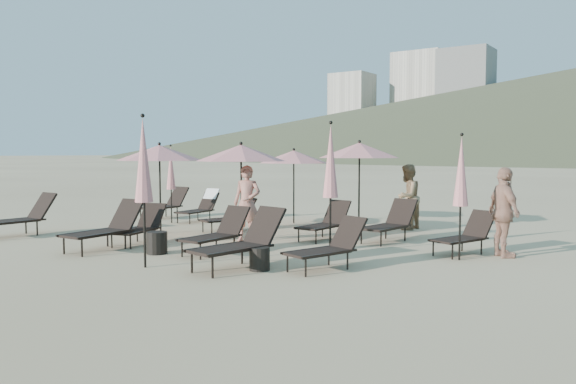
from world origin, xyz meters
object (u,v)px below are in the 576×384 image
Objects in this scene: lounger_8 at (230,216)px; umbrella_closed_2 at (171,168)px; lounger_5 at (328,246)px; lounger_7 at (201,206)px; beachgoer_b at (407,197)px; lounger_3 at (217,232)px; lounger_4 at (241,241)px; umbrella_closed_3 at (331,162)px; lounger_0 at (20,216)px; umbrella_open_3 at (359,150)px; side_table_1 at (260,259)px; umbrella_open_1 at (241,153)px; lounger_2 at (140,226)px; umbrella_open_2 at (294,157)px; umbrella_closed_0 at (143,161)px; lounger_1 at (106,227)px; lounger_9 at (325,222)px; umbrella_open_0 at (159,153)px; beachgoer_c at (504,212)px; lounger_6 at (165,204)px; beachgoer_a at (247,203)px; lounger_10 at (390,222)px; umbrella_closed_1 at (461,172)px; lounger_11 at (465,234)px; side_table_0 at (157,243)px.

umbrella_closed_2 is at bearing -169.62° from lounger_8.
lounger_7 reaches higher than lounger_5.
lounger_3 is at bearing -15.23° from beachgoer_b.
umbrella_closed_3 reaches higher than lounger_4.
umbrella_open_3 is (6.45, 5.89, 1.66)m from lounger_0.
lounger_3 is 3.95× the size of side_table_1.
umbrella_open_1 is 5.70× the size of side_table_1.
umbrella_open_2 reaches higher than lounger_2.
umbrella_open_1 is 3.75m from umbrella_closed_0.
lounger_1 is 1.13× the size of lounger_2.
lounger_9 is (6.61, 3.83, -0.07)m from lounger_0.
umbrella_open_1 is 0.97× the size of umbrella_open_3.
umbrella_open_0 is (-0.85, 1.41, 1.67)m from lounger_2.
lounger_4 is at bearing 94.51° from beachgoer_c.
lounger_5 is 9.19m from lounger_6.
lounger_8 is at bearing 123.51° from beachgoer_a.
umbrella_open_1 is 4.80m from beachgoer_b.
lounger_2 is at bearing -48.32° from lounger_6.
umbrella_closed_3 reaches higher than lounger_6.
beachgoer_b is at bearing 31.74° from umbrella_open_3.
lounger_3 is 0.93× the size of lounger_10.
umbrella_closed_1 is 1.06× the size of umbrella_closed_2.
lounger_3 is at bearing -36.43° from lounger_8.
beachgoer_a reaches higher than side_table_1.
umbrella_closed_2 is (-4.41, 4.88, -0.31)m from umbrella_closed_0.
side_table_1 is (1.79, -0.89, -0.23)m from lounger_3.
umbrella_open_3 is (3.01, 5.95, 1.66)m from lounger_1.
lounger_5 is at bearing -127.75° from umbrella_closed_1.
umbrella_closed_1 is (8.50, -1.79, 1.25)m from lounger_7.
lounger_5 is 5.40m from lounger_8.
lounger_6 reaches higher than lounger_3.
lounger_10 is 6.92m from umbrella_closed_2.
lounger_10 is 0.72× the size of umbrella_open_3.
umbrella_closed_0 reaches higher than lounger_1.
beachgoer_c reaches higher than beachgoer_a.
lounger_0 is 1.05× the size of beachgoer_b.
lounger_7 is 8.44m from lounger_11.
side_table_0 is (3.53, -3.80, -1.39)m from umbrella_closed_2.
umbrella_open_1 is at bearing -20.55° from lounger_8.
beachgoer_c is (3.01, 1.67, -1.00)m from umbrella_closed_3.
umbrella_open_3 is at bearing 142.00° from umbrella_closed_1.
lounger_9 is 3.91× the size of side_table_1.
lounger_2 is 3.18m from umbrella_closed_0.
umbrella_open_3 is (0.76, 4.91, 1.71)m from lounger_3.
lounger_2 is at bearing -155.81° from beachgoer_a.
lounger_8 is at bearing 126.33° from lounger_3.
lounger_6 is at bearing 92.46° from lounger_0.
lounger_5 is 1.06× the size of lounger_7.
beachgoer_c reaches higher than side_table_0.
umbrella_open_2 reaches higher than lounger_8.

